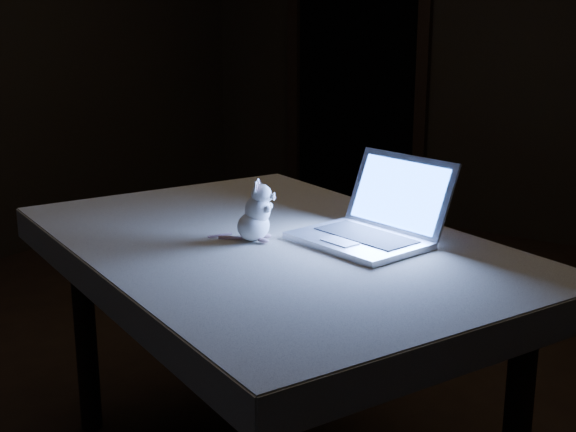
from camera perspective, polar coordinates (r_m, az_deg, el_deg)
The scene contains 7 objects.
floor at distance 2.89m, azimuth -0.14°, elevation -13.10°, with size 5.00×5.00×0.00m, color black.
back_wall at distance 4.83m, azimuth 17.07°, elevation 13.58°, with size 4.50×0.04×2.60m, color black.
doorway at distance 5.27m, azimuth 5.15°, elevation 11.64°, with size 1.06×0.36×2.13m, color black, non-canonical shape.
table at distance 2.25m, azimuth -1.19°, elevation -11.04°, with size 1.39×0.89×0.74m, color black, non-canonical shape.
tablecloth at distance 2.11m, azimuth -0.84°, elevation -3.00°, with size 1.48×0.98×0.09m, color beige, non-canonical shape.
laptop at distance 2.05m, azimuth 5.28°, elevation 1.06°, with size 0.34×0.30×0.23m, color silver, non-canonical shape.
plush_mouse at distance 2.08m, azimuth -2.59°, elevation 0.39°, with size 0.12×0.12×0.17m, color white, non-canonical shape.
Camera 1 is at (1.42, -2.12, 1.35)m, focal length 48.00 mm.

